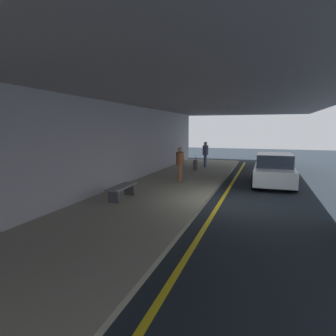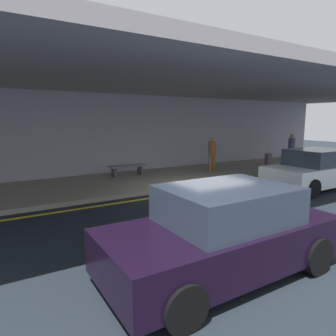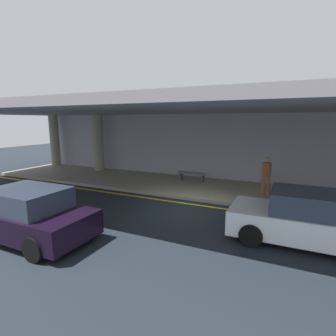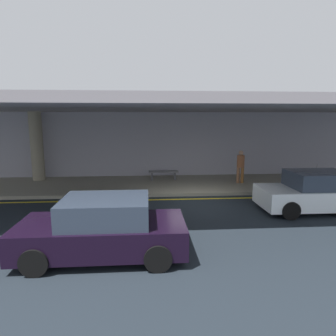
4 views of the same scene
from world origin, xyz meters
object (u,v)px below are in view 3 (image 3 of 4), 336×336
at_px(car_white, 307,219).
at_px(traveler_with_luggage, 266,173).
at_px(bench_metal, 192,175).
at_px(support_column_left_mid, 98,143).
at_px(car_black, 27,215).
at_px(support_column_far_left, 55,141).

distance_m(car_white, traveler_with_luggage, 4.56).
xyz_separation_m(car_white, bench_metal, (-5.39, 5.35, -0.21)).
distance_m(support_column_left_mid, traveler_with_luggage, 10.80).
relative_size(support_column_left_mid, traveler_with_luggage, 2.17).
distance_m(car_black, traveler_with_luggage, 9.44).
bearing_deg(support_column_far_left, car_white, -19.90).
xyz_separation_m(car_black, car_white, (7.35, 3.09, 0.00)).
bearing_deg(support_column_far_left, support_column_left_mid, 0.00).
xyz_separation_m(support_column_far_left, car_black, (8.78, -8.93, -1.26)).
relative_size(support_column_left_mid, bench_metal, 2.28).
distance_m(support_column_far_left, traveler_with_luggage, 14.77).
bearing_deg(support_column_left_mid, traveler_with_luggage, -8.28).
bearing_deg(support_column_left_mid, support_column_far_left, 180.00).
bearing_deg(car_black, car_white, -153.92).
relative_size(car_white, traveler_with_luggage, 2.44).
relative_size(support_column_far_left, traveler_with_luggage, 2.17).
bearing_deg(support_column_left_mid, bench_metal, -4.17).
bearing_deg(car_white, support_column_far_left, -19.09).
bearing_deg(car_white, traveler_with_luggage, -70.17).
xyz_separation_m(car_white, traveler_with_luggage, (-1.48, 4.29, 0.40)).
height_order(support_column_far_left, traveler_with_luggage, support_column_far_left).
height_order(support_column_far_left, car_white, support_column_far_left).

